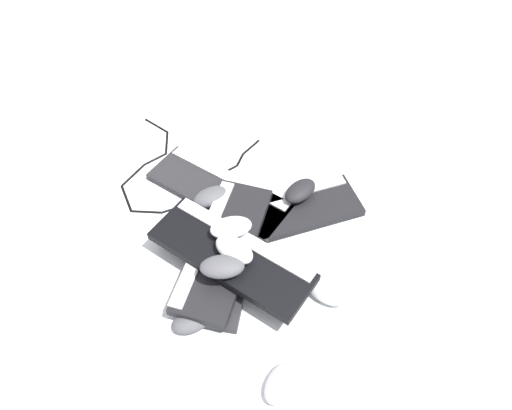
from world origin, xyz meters
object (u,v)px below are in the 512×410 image
mouse_4 (282,383)px  mouse_6 (194,319)px  keyboard_1 (285,212)px  mouse_3 (327,291)px  keyboard_2 (219,191)px  mouse_7 (212,197)px  keyboard_0 (224,253)px  mouse_0 (231,227)px  mouse_2 (300,191)px  keyboard_3 (223,247)px  mouse_5 (222,267)px  keyboard_4 (232,255)px  mouse_1 (234,250)px

mouse_4 → mouse_6: (-0.06, -0.26, 0.00)m
keyboard_1 → mouse_3: 0.28m
keyboard_2 → mouse_7: mouse_7 is taller
keyboard_1 → keyboard_2: 0.21m
keyboard_0 → mouse_6: size_ratio=4.21×
mouse_0 → mouse_6: bearing=53.4°
mouse_0 → mouse_2: 0.27m
keyboard_0 → mouse_3: size_ratio=4.21×
keyboard_0 → mouse_4: size_ratio=4.21×
mouse_2 → mouse_6: (0.47, -0.10, -0.03)m
mouse_7 → mouse_2: bearing=156.9°
keyboard_1 → keyboard_3: (0.20, -0.10, 0.03)m
mouse_0 → mouse_4: mouse_0 is taller
mouse_0 → mouse_6: size_ratio=1.00×
mouse_5 → mouse_6: mouse_5 is taller
mouse_2 → mouse_0: bearing=-2.9°
keyboard_4 → mouse_3: keyboard_4 is taller
mouse_1 → mouse_6: 0.20m
keyboard_2 → keyboard_4: keyboard_4 is taller
keyboard_1 → mouse_6: bearing=-11.0°
mouse_3 → keyboard_3: bearing=10.6°
mouse_5 → keyboard_1: bearing=-127.4°
keyboard_1 → mouse_6: (0.41, -0.08, 0.01)m
keyboard_3 → mouse_2: size_ratio=4.15×
keyboard_2 → keyboard_3: keyboard_3 is taller
keyboard_1 → mouse_4: (0.46, 0.18, 0.01)m
mouse_7 → keyboard_2: bearing=-137.2°
keyboard_1 → mouse_7: size_ratio=3.86×
mouse_1 → keyboard_0: bearing=160.2°
mouse_0 → keyboard_3: bearing=22.0°
keyboard_1 → mouse_1: size_ratio=3.86×
mouse_1 → mouse_6: (0.17, -0.03, -0.09)m
keyboard_3 → mouse_6: size_ratio=4.15×
keyboard_0 → mouse_4: (0.26, 0.28, 0.01)m
keyboard_0 → mouse_2: (-0.26, 0.12, 0.04)m
keyboard_2 → mouse_0: bearing=36.6°
mouse_0 → mouse_7: bearing=-81.7°
keyboard_2 → mouse_6: (0.40, 0.13, 0.01)m
keyboard_4 → mouse_0: bearing=-152.9°
mouse_0 → mouse_7: mouse_0 is taller
keyboard_4 → mouse_5: bearing=3.7°
mouse_0 → mouse_3: bearing=136.8°
keyboard_3 → mouse_5: bearing=27.0°
keyboard_2 → keyboard_4: 0.28m
mouse_0 → mouse_4: (0.29, 0.26, -0.09)m
mouse_4 → mouse_3: bearing=4.9°
keyboard_3 → mouse_2: (-0.26, 0.12, 0.01)m
mouse_2 → mouse_7: bearing=-40.2°
keyboard_3 → mouse_0: bearing=150.1°
keyboard_2 → keyboard_0: bearing=30.2°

